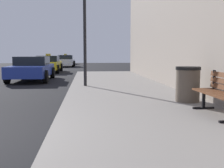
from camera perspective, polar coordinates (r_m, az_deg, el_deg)
sidewalk at (r=4.45m, az=13.17°, el=-11.36°), size 4.00×32.00×0.15m
bench at (r=6.11m, az=21.63°, el=-1.25°), size 0.52×1.55×0.89m
trash_bin at (r=7.56m, az=15.35°, el=-0.01°), size 0.65×0.65×0.92m
street_lamp at (r=11.11m, az=-5.68°, el=15.39°), size 0.36×0.36×4.45m
car_blue at (r=15.26m, az=-16.16°, el=3.12°), size 2.02×4.49×1.27m
car_yellow at (r=21.92m, az=-13.04°, el=4.07°), size 1.95×4.39×1.43m
car_white at (r=31.26m, az=-9.55°, el=4.73°), size 2.00×4.09×1.27m
car_red at (r=39.48m, az=-9.59°, el=5.03°), size 2.05×4.43×1.43m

